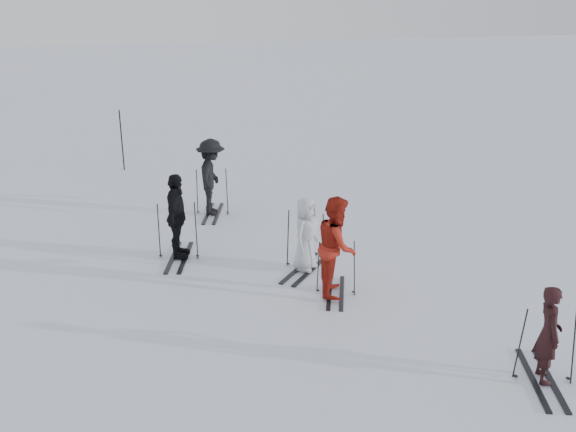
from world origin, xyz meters
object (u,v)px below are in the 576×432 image
at_px(skier_uphill_far, 211,178).
at_px(skier_uphill_left, 177,218).
at_px(piste_marker, 122,140).
at_px(skier_red, 337,247).
at_px(skier_near_dark, 548,336).
at_px(skier_grey, 306,235).

bearing_deg(skier_uphill_far, skier_uphill_left, 173.29).
relative_size(skier_uphill_far, piste_marker, 1.01).
bearing_deg(piste_marker, skier_uphill_far, -67.48).
bearing_deg(skier_uphill_left, piste_marker, 22.55).
height_order(skier_red, skier_uphill_far, skier_uphill_far).
xyz_separation_m(skier_near_dark, skier_uphill_far, (-3.64, 8.89, 0.22)).
height_order(skier_red, piste_marker, piste_marker).
relative_size(skier_uphill_left, skier_uphill_far, 0.95).
relative_size(skier_near_dark, piste_marker, 0.78).
relative_size(skier_grey, skier_uphill_far, 0.79).
height_order(skier_uphill_left, skier_uphill_far, skier_uphill_far).
height_order(skier_grey, skier_uphill_left, skier_uphill_left).
xyz_separation_m(skier_grey, skier_uphill_left, (-2.52, 1.33, 0.16)).
distance_m(skier_uphill_left, piste_marker, 7.89).
height_order(skier_grey, piste_marker, piste_marker).
bearing_deg(skier_grey, skier_uphill_far, 59.95).
height_order(skier_uphill_left, piste_marker, piste_marker).
bearing_deg(piste_marker, skier_uphill_left, -83.14).
bearing_deg(piste_marker, skier_near_dark, -67.63).
distance_m(skier_near_dark, skier_uphill_left, 7.85).
bearing_deg(piste_marker, skier_grey, -69.30).
bearing_deg(skier_uphill_far, skier_near_dark, -140.84).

